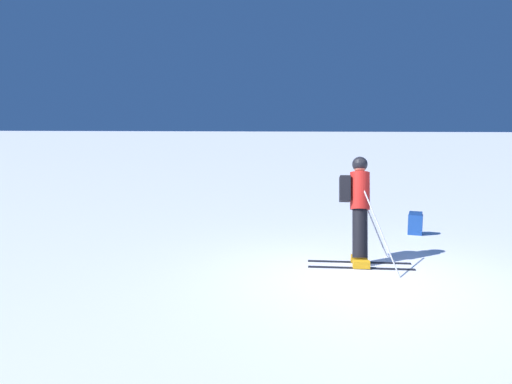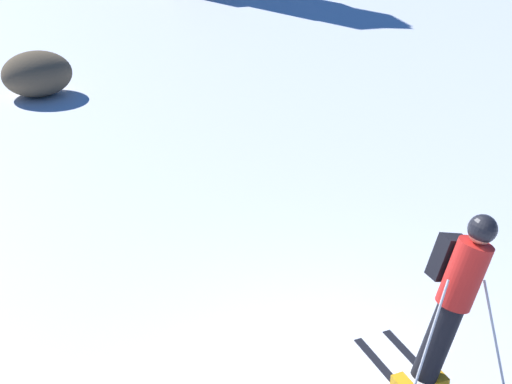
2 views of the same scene
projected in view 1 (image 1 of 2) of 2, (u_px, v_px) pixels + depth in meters
The scene contains 3 objects.
ground_plane at pixel (362, 278), 7.80m from camera, with size 300.00×300.00×0.00m, color white.
skier at pixel (358, 203), 8.65m from camera, with size 1.29×1.80×1.87m.
spare_backpack at pixel (415, 223), 10.87m from camera, with size 0.27×0.33×0.50m.
Camera 1 is at (-7.71, 0.33, 2.40)m, focal length 35.00 mm.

